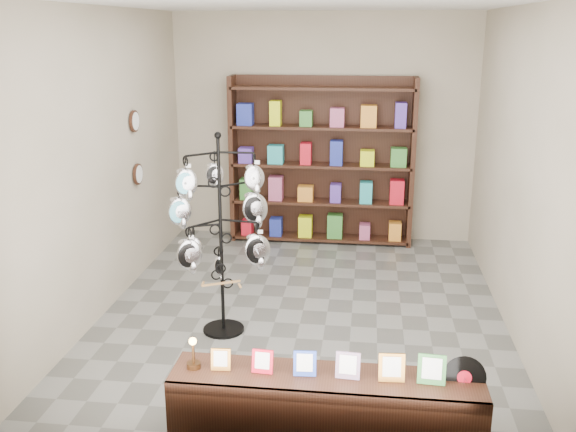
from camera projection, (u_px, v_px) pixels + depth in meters
name	position (u px, v px, depth m)	size (l,w,h in m)	color
ground	(303.00, 310.00, 6.59)	(5.00, 5.00, 0.00)	slate
room_envelope	(304.00, 131.00, 6.07)	(5.00, 5.00, 5.00)	#B5A792
display_tree	(220.00, 220.00, 5.84)	(1.04, 1.04, 1.92)	black
front_shelf	(325.00, 410.00, 4.41)	(2.13, 0.44, 0.75)	black
back_shelving	(321.00, 166.00, 8.48)	(2.42, 0.36, 2.20)	black
wall_clocks	(136.00, 148.00, 7.16)	(0.03, 0.24, 0.84)	black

